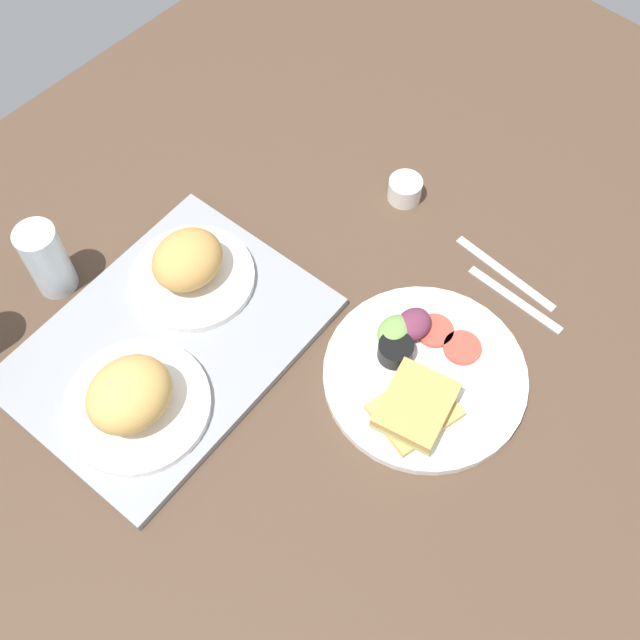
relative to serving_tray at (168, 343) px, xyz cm
name	(u,v)px	position (x,y,z in cm)	size (l,w,h in cm)	color
ground_plane	(326,358)	(14.88, -18.29, -2.30)	(190.00, 150.00, 3.00)	#4C3828
serving_tray	(168,343)	(0.00, 0.00, 0.00)	(45.00, 33.00, 1.60)	gray
bread_plate_near	(132,398)	(-10.30, -5.18, 4.66)	(20.75, 20.75, 9.79)	white
bread_plate_far	(190,266)	(10.00, 5.20, 4.34)	(19.13, 19.13, 9.11)	white
plate_with_salad	(421,374)	(20.99, -31.28, 0.86)	(29.82, 29.82, 5.40)	white
drinking_glass	(47,260)	(-4.13, 21.21, 5.69)	(6.30, 6.30, 12.97)	silver
espresso_cup	(405,189)	(45.77, -8.06, 1.20)	(5.60, 5.60, 4.00)	silver
fork	(515,299)	(41.64, -33.69, -0.55)	(17.00, 1.40, 0.50)	#B7B7BC
knife	(505,273)	(44.64, -29.69, -0.55)	(19.00, 1.40, 0.50)	#B7B7BC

